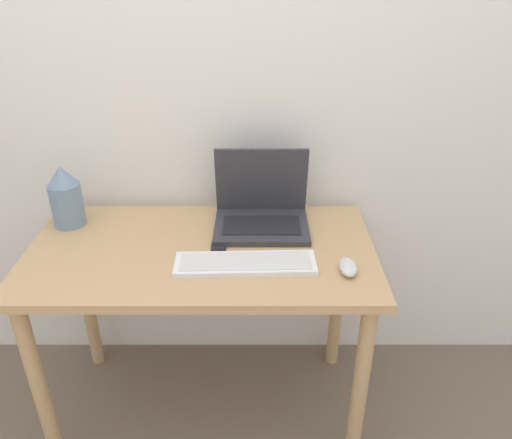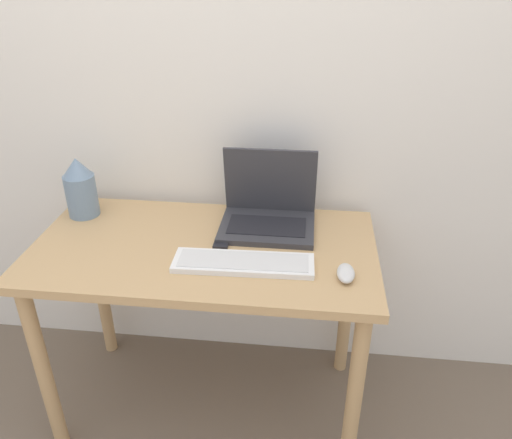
% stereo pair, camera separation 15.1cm
% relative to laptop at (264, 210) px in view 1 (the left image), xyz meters
% --- Properties ---
extents(wall_back, '(6.00, 0.05, 2.50)m').
position_rel_laptop_xyz_m(wall_back, '(-0.20, 0.20, 0.47)').
color(wall_back, white).
rests_on(wall_back, ground_plane).
extents(desk, '(1.13, 0.60, 0.73)m').
position_rel_laptop_xyz_m(desk, '(-0.20, -0.16, -0.16)').
color(desk, tan).
rests_on(desk, ground_plane).
extents(laptop, '(0.32, 0.25, 0.26)m').
position_rel_laptop_xyz_m(laptop, '(0.00, 0.00, 0.00)').
color(laptop, '#333338').
rests_on(laptop, desk).
extents(keyboard, '(0.43, 0.14, 0.02)m').
position_rel_laptop_xyz_m(keyboard, '(-0.05, -0.27, -0.05)').
color(keyboard, white).
rests_on(keyboard, desk).
extents(mouse, '(0.05, 0.10, 0.03)m').
position_rel_laptop_xyz_m(mouse, '(0.26, -0.30, -0.04)').
color(mouse, silver).
rests_on(mouse, desk).
extents(vase, '(0.11, 0.11, 0.22)m').
position_rel_laptop_xyz_m(vase, '(-0.67, 0.00, 0.05)').
color(vase, slate).
rests_on(vase, desk).
extents(mp3_player, '(0.05, 0.06, 0.01)m').
position_rel_laptop_xyz_m(mp3_player, '(-0.14, -0.15, -0.05)').
color(mp3_player, black).
rests_on(mp3_player, desk).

